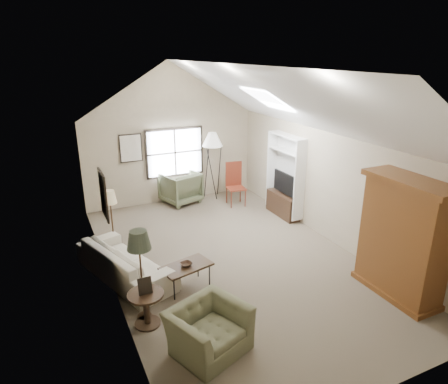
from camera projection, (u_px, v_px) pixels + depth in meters
name	position (u px, v px, depth m)	size (l,w,h in m)	color
room_shell	(233.00, 108.00, 7.49)	(5.01, 8.01, 4.00)	#6B5E4C
window	(175.00, 152.00, 11.49)	(1.72, 0.08, 1.42)	black
skylight	(268.00, 99.00, 8.77)	(0.80, 1.20, 0.52)	white
wall_art	(118.00, 169.00, 8.89)	(1.97, 3.71, 0.88)	black
armoire	(403.00, 239.00, 7.02)	(0.60, 1.50, 2.20)	brown
tv_alcove	(285.00, 174.00, 10.48)	(0.32, 1.30, 2.10)	white
media_console	(283.00, 205.00, 10.75)	(0.34, 1.18, 0.60)	#382316
tv_panel	(284.00, 183.00, 10.55)	(0.05, 0.90, 0.55)	black
sofa	(125.00, 261.00, 7.78)	(2.33, 0.91, 0.68)	beige
armchair_near	(209.00, 330.00, 5.87)	(1.07, 0.94, 0.70)	#5F6244
armchair_far	(180.00, 187.00, 11.62)	(0.98, 1.00, 0.91)	#5A6244
coffee_table	(187.00, 277.00, 7.46)	(0.93, 0.51, 0.47)	#332115
bowl	(186.00, 264.00, 7.37)	(0.22, 0.22, 0.05)	#322114
side_table	(147.00, 309.00, 6.43)	(0.58, 0.58, 0.58)	#362716
side_chair	(236.00, 184.00, 11.37)	(0.48, 0.48, 1.24)	maroon
tripod_lamp	(213.00, 165.00, 11.85)	(0.59, 0.59, 2.03)	silver
dark_lamp	(141.00, 275.00, 6.43)	(0.39, 0.39, 1.62)	black
tan_lamp	(112.00, 221.00, 8.67)	(0.29, 0.29, 1.46)	tan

